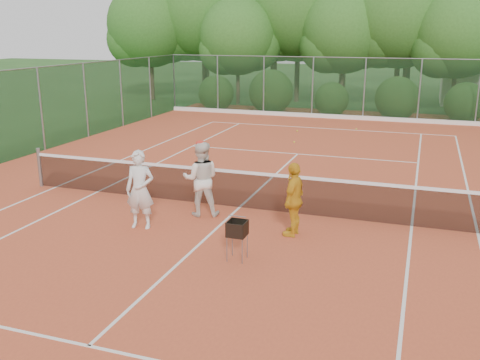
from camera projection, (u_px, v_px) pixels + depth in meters
name	position (u px, v px, depth m)	size (l,w,h in m)	color
ground	(239.00, 209.00, 13.29)	(120.00, 120.00, 0.00)	#254D1B
clay_court	(239.00, 208.00, 13.29)	(18.00, 36.00, 0.02)	#C8512E
tennis_net	(239.00, 188.00, 13.15)	(11.97, 0.10, 1.10)	gray
player_white	(140.00, 190.00, 11.75)	(0.64, 0.42, 1.76)	silver
player_center_grp	(201.00, 179.00, 12.56)	(1.04, 0.92, 1.82)	white
player_yellow	(294.00, 199.00, 11.34)	(0.94, 0.39, 1.60)	gold
ball_hopper	(237.00, 229.00, 10.12)	(0.34, 0.34, 0.78)	gray
stray_ball_a	(297.00, 131.00, 23.33)	(0.07, 0.07, 0.07)	gold
stray_ball_b	(356.00, 129.00, 23.79)	(0.07, 0.07, 0.07)	#B7D932
stray_ball_c	(294.00, 142.00, 21.01)	(0.07, 0.07, 0.07)	yellow
court_markings	(239.00, 208.00, 13.28)	(11.03, 23.83, 0.01)	white
fence_back	(338.00, 88.00, 26.53)	(18.07, 0.07, 3.00)	#19381E
tropical_treeline	(382.00, 15.00, 29.87)	(32.10, 8.49, 15.03)	brown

